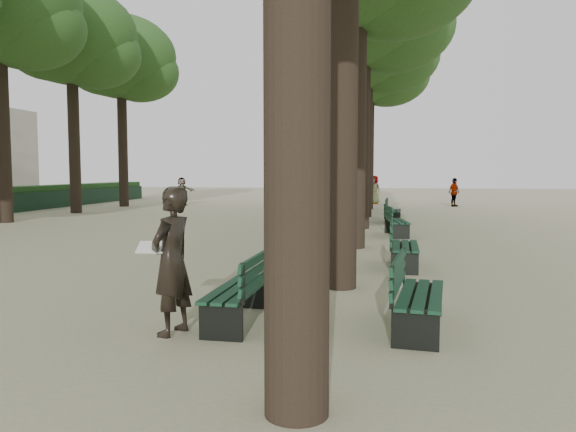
# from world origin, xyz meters

# --- Properties ---
(ground) EXTENTS (120.00, 120.00, 0.00)m
(ground) POSITION_xyz_m (0.00, 0.00, 0.00)
(ground) COLOR tan
(ground) RESTS_ON ground
(tree_central_3) EXTENTS (6.00, 6.00, 9.95)m
(tree_central_3) POSITION_xyz_m (1.50, 13.00, 7.65)
(tree_central_3) COLOR #33261C
(tree_central_3) RESTS_ON ground
(tree_central_4) EXTENTS (6.00, 6.00, 9.95)m
(tree_central_4) POSITION_xyz_m (1.50, 18.00, 7.65)
(tree_central_4) COLOR #33261C
(tree_central_4) RESTS_ON ground
(tree_central_5) EXTENTS (6.00, 6.00, 9.95)m
(tree_central_5) POSITION_xyz_m (1.50, 23.00, 7.65)
(tree_central_5) COLOR #33261C
(tree_central_5) RESTS_ON ground
(tree_far_4) EXTENTS (6.00, 6.00, 10.45)m
(tree_far_4) POSITION_xyz_m (-12.00, 18.00, 8.14)
(tree_far_4) COLOR #33261C
(tree_far_4) RESTS_ON ground
(tree_far_5) EXTENTS (6.00, 6.00, 10.45)m
(tree_far_5) POSITION_xyz_m (-12.00, 23.00, 8.14)
(tree_far_5) COLOR #33261C
(tree_far_5) RESTS_ON ground
(bench_left_0) EXTENTS (0.63, 1.82, 0.92)m
(bench_left_0) POSITION_xyz_m (0.37, 0.58, 0.27)
(bench_left_0) COLOR black
(bench_left_0) RESTS_ON ground
(bench_left_1) EXTENTS (0.81, 1.86, 0.92)m
(bench_left_1) POSITION_xyz_m (0.37, 5.83, 0.27)
(bench_left_1) COLOR black
(bench_left_1) RESTS_ON ground
(bench_left_2) EXTENTS (0.73, 1.84, 0.92)m
(bench_left_2) POSITION_xyz_m (0.37, 10.37, 0.27)
(bench_left_2) COLOR black
(bench_left_2) RESTS_ON ground
(bench_left_3) EXTENTS (0.78, 1.86, 0.92)m
(bench_left_3) POSITION_xyz_m (0.37, 15.54, 0.27)
(bench_left_3) COLOR black
(bench_left_3) RESTS_ON ground
(bench_right_0) EXTENTS (0.78, 1.85, 0.92)m
(bench_right_0) POSITION_xyz_m (2.63, 0.61, 0.27)
(bench_right_0) COLOR black
(bench_right_0) RESTS_ON ground
(bench_right_1) EXTENTS (0.62, 1.82, 0.92)m
(bench_right_1) POSITION_xyz_m (2.63, 5.15, 0.27)
(bench_right_1) COLOR black
(bench_right_1) RESTS_ON ground
(bench_right_2) EXTENTS (0.78, 1.86, 0.92)m
(bench_right_2) POSITION_xyz_m (2.63, 10.87, 0.27)
(bench_right_2) COLOR black
(bench_right_2) RESTS_ON ground
(bench_right_3) EXTENTS (0.65, 1.82, 0.92)m
(bench_right_3) POSITION_xyz_m (2.63, 15.38, 0.27)
(bench_right_3) COLOR black
(bench_right_3) RESTS_ON ground
(man_with_map) EXTENTS (0.70, 0.78, 1.78)m
(man_with_map) POSITION_xyz_m (-0.30, -0.03, 0.89)
(man_with_map) COLOR black
(man_with_map) RESTS_ON ground
(pedestrian_e) EXTENTS (1.47, 0.98, 1.61)m
(pedestrian_e) POSITION_xyz_m (-9.11, 24.35, 0.81)
(pedestrian_e) COLOR #262628
(pedestrian_e) RESTS_ON ground
(pedestrian_a) EXTENTS (0.96, 0.67, 1.83)m
(pedestrian_a) POSITION_xyz_m (-3.70, 26.91, 0.92)
(pedestrian_a) COLOR #262628
(pedestrian_a) RESTS_ON ground
(pedestrian_d) EXTENTS (0.88, 0.74, 1.70)m
(pedestrian_d) POSITION_xyz_m (1.76, 27.75, 0.85)
(pedestrian_d) COLOR #262628
(pedestrian_d) RESTS_ON ground
(pedestrian_c) EXTENTS (0.84, 0.92, 1.59)m
(pedestrian_c) POSITION_xyz_m (6.15, 25.82, 0.79)
(pedestrian_c) COLOR #262628
(pedestrian_c) RESTS_ON ground
(pedestrian_b) EXTENTS (1.02, 1.03, 1.71)m
(pedestrian_b) POSITION_xyz_m (0.35, 24.70, 0.86)
(pedestrian_b) COLOR #262628
(pedestrian_b) RESTS_ON ground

